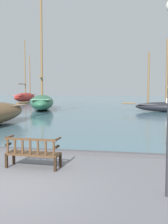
% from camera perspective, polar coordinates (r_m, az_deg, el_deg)
% --- Properties ---
extents(ground_plane, '(160.00, 160.00, 0.00)m').
position_cam_1_polar(ground_plane, '(7.07, -16.70, -14.86)').
color(ground_plane, slate).
extents(harbor_water, '(100.00, 80.00, 0.08)m').
position_cam_1_polar(harbor_water, '(50.03, 7.44, 2.09)').
color(harbor_water, slate).
rests_on(harbor_water, ground).
extents(quay_edge_kerb, '(40.00, 0.30, 0.12)m').
position_cam_1_polar(quay_edge_kerb, '(10.48, -6.79, -7.89)').
color(quay_edge_kerb, '#4C4C50').
rests_on(quay_edge_kerb, ground).
extents(park_bench, '(1.62, 0.59, 0.92)m').
position_cam_1_polar(park_bench, '(8.53, -10.35, -8.06)').
color(park_bench, black).
rests_on(park_bench, ground).
extents(sailboat_centre_channel, '(1.96, 8.18, 10.65)m').
position_cam_1_polar(sailboat_centre_channel, '(50.48, -11.89, 3.11)').
color(sailboat_centre_channel, maroon).
rests_on(sailboat_centre_channel, harbor_water).
extents(sailboat_distant_harbor, '(7.71, 2.95, 6.99)m').
position_cam_1_polar(sailboat_distant_harbor, '(28.44, 16.65, 1.31)').
color(sailboat_distant_harbor, black).
rests_on(sailboat_distant_harbor, harbor_water).
extents(sailboat_far_starboard, '(5.44, 12.02, 11.81)m').
position_cam_1_polar(sailboat_far_starboard, '(30.93, -8.52, 2.20)').
color(sailboat_far_starboard, '#2D6647').
rests_on(sailboat_far_starboard, harbor_water).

